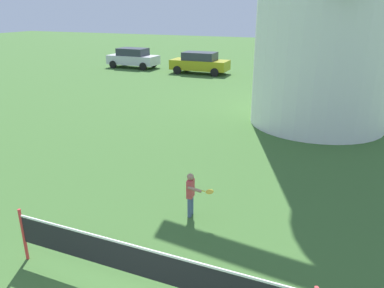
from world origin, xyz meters
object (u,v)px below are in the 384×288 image
at_px(parked_car_silver, 133,58).
at_px(player_far, 192,192).
at_px(tennis_net, 145,263).
at_px(parked_car_mustard, 200,63).

bearing_deg(parked_car_silver, player_far, -55.56).
bearing_deg(tennis_net, player_far, 96.59).
bearing_deg(player_far, parked_car_mustard, 111.06).
distance_m(tennis_net, player_far, 2.75).
height_order(parked_car_silver, parked_car_mustard, same).
relative_size(parked_car_silver, parked_car_mustard, 0.96).
distance_m(tennis_net, parked_car_silver, 25.87).
relative_size(tennis_net, parked_car_silver, 1.31).
relative_size(tennis_net, player_far, 4.98).
bearing_deg(parked_car_mustard, parked_car_silver, 174.88).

